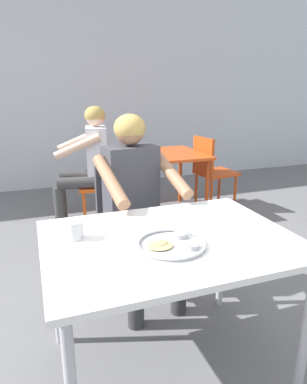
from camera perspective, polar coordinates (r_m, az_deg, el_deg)
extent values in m
cube|color=slate|center=(1.99, 1.86, -28.55)|extent=(12.00, 12.00, 0.05)
cube|color=silver|center=(5.13, -14.83, 19.82)|extent=(12.00, 0.12, 3.40)
cube|color=white|center=(1.61, 2.74, -8.10)|extent=(1.16, 0.86, 0.03)
cylinder|color=#B2B2B7|center=(1.80, 24.15, -20.33)|extent=(0.04, 0.04, 0.70)
cylinder|color=#B2B2B7|center=(2.01, -16.08, -15.18)|extent=(0.04, 0.04, 0.70)
cylinder|color=#B2B2B7|center=(2.29, 11.29, -10.67)|extent=(0.04, 0.04, 0.70)
cylinder|color=#B7BABF|center=(1.52, 3.01, -8.95)|extent=(0.31, 0.31, 0.01)
torus|color=#B7BABF|center=(1.52, 3.01, -8.57)|extent=(0.31, 0.31, 0.01)
cylinder|color=#B2B5BA|center=(1.49, 6.40, -8.99)|extent=(0.06, 0.06, 0.02)
cylinder|color=maroon|center=(1.49, 6.40, -8.84)|extent=(0.05, 0.05, 0.01)
cylinder|color=#B2B5BA|center=(1.59, 4.46, -7.21)|extent=(0.06, 0.06, 0.02)
cylinder|color=#B77F23|center=(1.59, 4.46, -7.06)|extent=(0.05, 0.05, 0.01)
ellipsoid|color=tan|center=(1.50, 1.11, -8.95)|extent=(0.12, 0.10, 0.01)
ellipsoid|color=tan|center=(1.51, 0.91, -8.48)|extent=(0.09, 0.07, 0.01)
cylinder|color=silver|center=(1.62, -13.01, -6.21)|extent=(0.08, 0.08, 0.09)
cylinder|color=#593319|center=(1.61, -13.07, -5.36)|extent=(0.07, 0.07, 0.02)
cube|color=#3F3F44|center=(2.44, -3.98, -6.27)|extent=(0.42, 0.43, 0.04)
cube|color=#3F3F44|center=(2.52, -5.65, 0.00)|extent=(0.36, 0.08, 0.42)
cylinder|color=#3F3F44|center=(2.47, 0.83, -11.75)|extent=(0.03, 0.03, 0.42)
cylinder|color=#3F3F44|center=(2.37, -5.85, -13.26)|extent=(0.03, 0.03, 0.42)
cylinder|color=#3F3F44|center=(2.72, -2.18, -8.97)|extent=(0.03, 0.03, 0.42)
cylinder|color=#3F3F44|center=(2.62, -8.29, -10.17)|extent=(0.03, 0.03, 0.42)
cylinder|color=#323232|center=(2.24, 4.28, -14.61)|extent=(0.10, 0.10, 0.45)
cylinder|color=#323232|center=(2.27, 1.83, -6.52)|extent=(0.17, 0.41, 0.12)
cylinder|color=#323232|center=(2.12, -3.01, -16.53)|extent=(0.10, 0.10, 0.45)
cylinder|color=#323232|center=(2.15, -5.28, -7.92)|extent=(0.17, 0.41, 0.12)
cube|color=#3F3F47|center=(2.29, -3.80, 0.90)|extent=(0.36, 0.24, 0.55)
cylinder|color=#996B4C|center=(2.19, 2.95, 3.15)|extent=(0.13, 0.46, 0.25)
cylinder|color=#996B4C|center=(2.02, -7.22, 1.89)|extent=(0.13, 0.46, 0.25)
sphere|color=#996B4C|center=(2.21, -3.99, 10.22)|extent=(0.19, 0.19, 0.19)
ellipsoid|color=tan|center=(2.21, -4.00, 10.59)|extent=(0.21, 0.20, 0.18)
cube|color=#E04C19|center=(3.77, 1.13, 6.24)|extent=(0.93, 0.82, 0.03)
cylinder|color=#B33D14|center=(3.41, -3.17, -1.12)|extent=(0.04, 0.04, 0.68)
cylinder|color=#B33D14|center=(3.71, 8.92, 0.22)|extent=(0.04, 0.04, 0.68)
cylinder|color=#B33D14|center=(4.06, -6.05, 1.78)|extent=(0.04, 0.04, 0.68)
cylinder|color=#B33D14|center=(4.32, 4.48, 2.75)|extent=(0.04, 0.04, 0.68)
cube|color=#DD4F17|center=(3.63, -9.02, 1.05)|extent=(0.47, 0.44, 0.04)
cube|color=#DD4F17|center=(3.60, -6.09, 4.32)|extent=(0.09, 0.36, 0.37)
cylinder|color=#DD4F17|center=(3.55, -11.44, -3.11)|extent=(0.03, 0.03, 0.40)
cylinder|color=#DD4F17|center=(3.84, -11.51, -1.60)|extent=(0.03, 0.03, 0.40)
cylinder|color=#DD4F17|center=(3.57, -6.03, -2.78)|extent=(0.03, 0.03, 0.40)
cylinder|color=#DD4F17|center=(3.85, -6.50, -1.30)|extent=(0.03, 0.03, 0.40)
cube|color=#CB4617|center=(4.16, 10.44, 3.17)|extent=(0.48, 0.44, 0.04)
cube|color=#CB4617|center=(3.99, 8.30, 6.03)|extent=(0.08, 0.37, 0.42)
cylinder|color=#CB4617|center=(4.44, 10.91, 1.04)|extent=(0.03, 0.03, 0.41)
cylinder|color=#CB4617|center=(4.21, 13.46, 0.02)|extent=(0.03, 0.03, 0.41)
cylinder|color=#CB4617|center=(4.23, 7.12, 0.45)|extent=(0.03, 0.03, 0.41)
cylinder|color=#CB4617|center=(4.00, 9.59, -0.66)|extent=(0.03, 0.03, 0.41)
cylinder|color=#3A3A3A|center=(3.58, -15.42, -2.77)|extent=(0.10, 0.10, 0.45)
cylinder|color=#3A3A3A|center=(3.49, -12.49, 1.49)|extent=(0.41, 0.19, 0.12)
cylinder|color=#3A3A3A|center=(3.87, -15.06, -1.29)|extent=(0.10, 0.10, 0.45)
cylinder|color=#3A3A3A|center=(3.78, -12.35, 2.68)|extent=(0.41, 0.19, 0.12)
cube|color=silver|center=(3.57, -9.47, 6.42)|extent=(0.25, 0.37, 0.54)
cylinder|color=beige|center=(3.36, -12.59, 7.43)|extent=(0.46, 0.15, 0.25)
cylinder|color=beige|center=(3.76, -12.38, 8.44)|extent=(0.46, 0.15, 0.25)
sphere|color=beige|center=(3.53, -9.76, 12.30)|extent=(0.19, 0.19, 0.19)
ellipsoid|color=tan|center=(3.53, -9.77, 12.53)|extent=(0.21, 0.20, 0.18)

